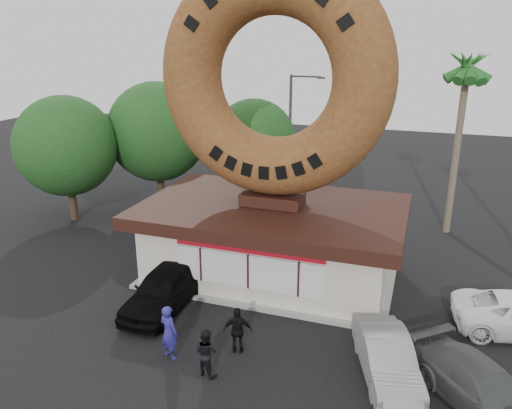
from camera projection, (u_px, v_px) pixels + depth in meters
The scene contains 14 objects.
ground at pixel (219, 349), 17.08m from camera, with size 90.00×90.00×0.00m, color black.
donut_shop at pixel (272, 238), 21.87m from camera, with size 11.20×7.20×3.80m.
giant_donut at pixel (274, 78), 19.70m from camera, with size 9.54×9.54×2.43m, color brown.
tree_west at pixel (157, 132), 30.16m from camera, with size 6.00×6.00×7.65m.
tree_mid at pixel (254, 142), 30.45m from camera, with size 5.20×5.20×6.63m.
tree_far at pixel (66, 146), 27.77m from camera, with size 5.60×5.60×7.14m.
palm_near at pixel (467, 73), 24.59m from camera, with size 2.60×2.60×9.75m.
street_lamp at pixel (292, 134), 30.53m from camera, with size 2.11×0.20×8.00m.
person_left at pixel (169, 332), 16.33m from camera, with size 0.70×0.46×1.92m, color navy.
person_center at pixel (206, 352), 15.56m from camera, with size 0.77×0.60×1.59m, color black.
person_right at pixel (238, 330), 16.65m from camera, with size 0.98×0.41×1.67m, color black.
car_black at pixel (164, 289), 19.46m from camera, with size 1.90×4.73×1.61m, color black.
car_silver at pixel (387, 358), 15.49m from camera, with size 1.44×4.14×1.36m, color #98989D.
car_grey at pixel (483, 389), 14.15m from camera, with size 1.88×4.63×1.34m, color #515456.
Camera 1 is at (5.95, -13.37, 10.18)m, focal length 35.00 mm.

